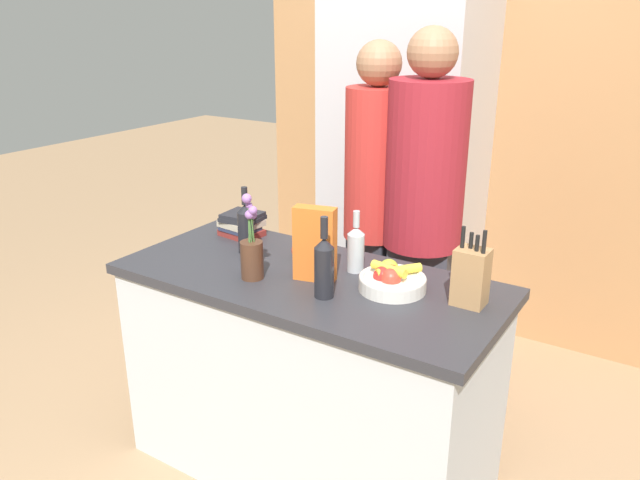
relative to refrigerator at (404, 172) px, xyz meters
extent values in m
plane|color=#A37F5B|center=(0.24, -1.33, -0.99)|extent=(14.00, 14.00, 0.00)
cube|color=silver|center=(0.24, -1.33, -0.56)|extent=(1.44, 0.65, 0.86)
cube|color=#2D2D33|center=(0.24, -1.33, -0.12)|extent=(1.50, 0.68, 0.04)
cube|color=#AD7A4C|center=(0.24, 0.36, 0.31)|extent=(2.70, 0.12, 2.60)
cube|color=#B7B7BC|center=(0.00, 0.00, 0.00)|extent=(0.80, 0.60, 1.98)
cylinder|color=#B7B7BC|center=(-0.06, -0.31, 0.10)|extent=(0.02, 0.02, 1.09)
cylinder|color=silver|center=(0.57, -1.28, -0.07)|extent=(0.25, 0.25, 0.05)
torus|color=silver|center=(0.57, -1.28, -0.05)|extent=(0.25, 0.25, 0.02)
sphere|color=red|center=(0.54, -1.29, -0.05)|extent=(0.08, 0.08, 0.08)
sphere|color=#99B233|center=(0.53, -1.24, -0.03)|extent=(0.07, 0.07, 0.07)
sphere|color=red|center=(0.55, -1.27, -0.05)|extent=(0.08, 0.08, 0.08)
sphere|color=red|center=(0.57, -1.30, -0.04)|extent=(0.07, 0.07, 0.07)
cylinder|color=yellow|center=(0.57, -1.25, -0.03)|extent=(0.13, 0.16, 0.03)
cylinder|color=yellow|center=(0.55, -1.28, -0.02)|extent=(0.15, 0.06, 0.03)
cube|color=#A87A4C|center=(0.84, -1.24, 0.00)|extent=(0.11, 0.09, 0.20)
cylinder|color=black|center=(0.80, -1.24, 0.14)|extent=(0.01, 0.01, 0.09)
cylinder|color=black|center=(0.83, -1.23, 0.13)|extent=(0.01, 0.01, 0.07)
cylinder|color=black|center=(0.85, -1.24, 0.13)|extent=(0.01, 0.01, 0.07)
cylinder|color=black|center=(0.88, -1.25, 0.14)|extent=(0.01, 0.01, 0.09)
cylinder|color=#4C2D1E|center=(0.07, -1.46, -0.02)|extent=(0.09, 0.09, 0.15)
cylinder|color=#477538|center=(0.08, -1.46, 0.11)|extent=(0.01, 0.02, 0.12)
sphere|color=#9966B2|center=(0.08, -1.46, 0.17)|extent=(0.03, 0.03, 0.03)
cylinder|color=#477538|center=(0.07, -1.46, 0.10)|extent=(0.02, 0.01, 0.10)
sphere|color=#9966B2|center=(0.07, -1.45, 0.15)|extent=(0.03, 0.03, 0.03)
cylinder|color=#477538|center=(0.06, -1.46, 0.12)|extent=(0.01, 0.02, 0.14)
sphere|color=#9966B2|center=(0.06, -1.46, 0.19)|extent=(0.03, 0.03, 0.03)
cylinder|color=#477538|center=(0.07, -1.47, 0.13)|extent=(0.01, 0.02, 0.17)
sphere|color=#9966B2|center=(0.06, -1.47, 0.22)|extent=(0.04, 0.04, 0.04)
cylinder|color=#477538|center=(0.07, -1.47, 0.10)|extent=(0.01, 0.01, 0.11)
sphere|color=#9966B2|center=(0.07, -1.47, 0.16)|extent=(0.03, 0.03, 0.03)
cube|color=orange|center=(0.28, -1.35, 0.05)|extent=(0.17, 0.10, 0.28)
cylinder|color=#99332D|center=(0.12, -1.18, -0.05)|extent=(0.09, 0.09, 0.10)
torus|color=#99332D|center=(0.12, -1.23, -0.05)|extent=(0.02, 0.07, 0.07)
cube|color=maroon|center=(-0.27, -1.11, -0.08)|extent=(0.19, 0.16, 0.03)
cube|color=#2D334C|center=(-0.27, -1.12, -0.06)|extent=(0.17, 0.14, 0.02)
cube|color=#B7A88E|center=(-0.27, -1.11, -0.04)|extent=(0.18, 0.17, 0.03)
cube|color=#232328|center=(-0.26, -1.11, -0.02)|extent=(0.18, 0.16, 0.02)
cube|color=#232328|center=(-0.26, -1.11, 0.00)|extent=(0.16, 0.15, 0.02)
cylinder|color=#B2BCC1|center=(0.37, -1.19, -0.02)|extent=(0.07, 0.07, 0.15)
cone|color=#B2BCC1|center=(0.37, -1.19, 0.07)|extent=(0.07, 0.07, 0.03)
cylinder|color=#B2BCC1|center=(0.37, -1.19, 0.12)|extent=(0.03, 0.03, 0.06)
cylinder|color=black|center=(-0.12, -1.26, -0.01)|extent=(0.07, 0.07, 0.18)
cone|color=black|center=(-0.12, -1.26, 0.10)|extent=(0.07, 0.07, 0.03)
cylinder|color=black|center=(-0.12, -1.26, 0.15)|extent=(0.03, 0.03, 0.07)
cylinder|color=black|center=(0.39, -1.46, 0.00)|extent=(0.07, 0.07, 0.18)
cone|color=black|center=(0.39, -1.46, 0.11)|extent=(0.07, 0.07, 0.04)
cylinder|color=black|center=(0.39, -1.46, 0.16)|extent=(0.03, 0.03, 0.08)
cube|color=#383842|center=(0.16, -0.65, -0.57)|extent=(0.26, 0.20, 0.84)
cylinder|color=red|center=(0.16, -0.65, 0.19)|extent=(0.29, 0.29, 0.70)
sphere|color=#996B4C|center=(0.16, -0.65, 0.64)|extent=(0.20, 0.20, 0.20)
cube|color=#383842|center=(0.43, -0.71, -0.56)|extent=(0.30, 0.23, 0.87)
cylinder|color=maroon|center=(0.43, -0.71, 0.23)|extent=(0.34, 0.34, 0.72)
sphere|color=#996B4C|center=(0.43, -0.71, 0.70)|extent=(0.21, 0.21, 0.21)
camera|label=1|loc=(1.46, -3.15, 0.86)|focal=35.00mm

